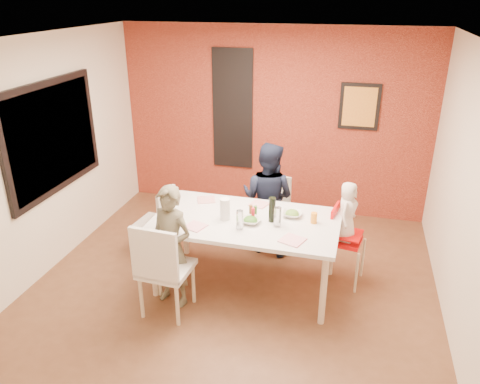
% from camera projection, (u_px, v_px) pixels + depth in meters
% --- Properties ---
extents(ground, '(4.50, 4.50, 0.00)m').
position_uv_depth(ground, '(234.00, 286.00, 5.35)').
color(ground, brown).
rests_on(ground, ground).
extents(ceiling, '(4.50, 4.50, 0.02)m').
position_uv_depth(ceiling, '(232.00, 40.00, 4.28)').
color(ceiling, white).
rests_on(ceiling, wall_back).
extents(wall_back, '(4.50, 0.02, 2.70)m').
position_uv_depth(wall_back, '(273.00, 122.00, 6.82)').
color(wall_back, beige).
rests_on(wall_back, ground).
extents(wall_front, '(4.50, 0.02, 2.70)m').
position_uv_depth(wall_front, '(135.00, 309.00, 2.82)').
color(wall_front, beige).
rests_on(wall_front, ground).
extents(wall_left, '(0.02, 4.50, 2.70)m').
position_uv_depth(wall_left, '(43.00, 159.00, 5.33)').
color(wall_left, beige).
rests_on(wall_left, ground).
extents(wall_right, '(0.02, 4.50, 2.70)m').
position_uv_depth(wall_right, '(468.00, 199.00, 4.30)').
color(wall_right, beige).
rests_on(wall_right, ground).
extents(brick_accent_wall, '(4.50, 0.02, 2.70)m').
position_uv_depth(brick_accent_wall, '(273.00, 122.00, 6.80)').
color(brick_accent_wall, maroon).
rests_on(brick_accent_wall, ground).
extents(picture_window_frame, '(0.05, 1.70, 1.30)m').
position_uv_depth(picture_window_frame, '(53.00, 137.00, 5.42)').
color(picture_window_frame, black).
rests_on(picture_window_frame, wall_left).
extents(picture_window_pane, '(0.02, 1.55, 1.15)m').
position_uv_depth(picture_window_pane, '(54.00, 137.00, 5.42)').
color(picture_window_pane, black).
rests_on(picture_window_pane, wall_left).
extents(glassblock_strip, '(0.55, 0.03, 1.70)m').
position_uv_depth(glassblock_strip, '(233.00, 110.00, 6.86)').
color(glassblock_strip, silver).
rests_on(glassblock_strip, wall_back).
extents(glassblock_surround, '(0.60, 0.03, 1.76)m').
position_uv_depth(glassblock_surround, '(233.00, 110.00, 6.86)').
color(glassblock_surround, black).
rests_on(glassblock_surround, wall_back).
extents(art_print_frame, '(0.54, 0.03, 0.64)m').
position_uv_depth(art_print_frame, '(359.00, 107.00, 6.39)').
color(art_print_frame, black).
rests_on(art_print_frame, wall_back).
extents(art_print_canvas, '(0.44, 0.01, 0.54)m').
position_uv_depth(art_print_canvas, '(359.00, 107.00, 6.38)').
color(art_print_canvas, gold).
rests_on(art_print_canvas, wall_back).
extents(dining_table, '(2.02, 1.14, 0.83)m').
position_uv_depth(dining_table, '(246.00, 225.00, 5.10)').
color(dining_table, silver).
rests_on(dining_table, ground).
extents(chair_near, '(0.52, 0.52, 1.06)m').
position_uv_depth(chair_near, '(162.00, 266.00, 4.65)').
color(chair_near, silver).
rests_on(chair_near, ground).
extents(chair_far, '(0.50, 0.50, 0.90)m').
position_uv_depth(chair_far, '(272.00, 206.00, 6.15)').
color(chair_far, silver).
rests_on(chair_far, ground).
extents(chair_left, '(0.46, 0.46, 0.90)m').
position_uv_depth(chair_left, '(160.00, 218.00, 5.82)').
color(chair_left, silver).
rests_on(chair_left, ground).
extents(high_chair, '(0.45, 0.45, 0.93)m').
position_uv_depth(high_chair, '(343.00, 237.00, 5.26)').
color(high_chair, red).
rests_on(high_chair, ground).
extents(child_near, '(0.55, 0.43, 1.34)m').
position_uv_depth(child_near, '(171.00, 247.00, 4.84)').
color(child_near, brown).
rests_on(child_near, ground).
extents(child_far, '(0.81, 0.69, 1.44)m').
position_uv_depth(child_far, '(268.00, 198.00, 5.86)').
color(child_far, black).
rests_on(child_far, ground).
extents(toddler, '(0.29, 0.38, 0.68)m').
position_uv_depth(toddler, '(347.00, 211.00, 5.12)').
color(toddler, silver).
rests_on(toddler, high_chair).
extents(plate_near_left, '(0.26, 0.26, 0.01)m').
position_uv_depth(plate_near_left, '(195.00, 226.00, 4.90)').
color(plate_near_left, white).
rests_on(plate_near_left, dining_table).
extents(plate_far_mid, '(0.25, 0.25, 0.01)m').
position_uv_depth(plate_far_mid, '(259.00, 204.00, 5.41)').
color(plate_far_mid, white).
rests_on(plate_far_mid, dining_table).
extents(plate_near_right, '(0.28, 0.28, 0.01)m').
position_uv_depth(plate_near_right, '(292.00, 240.00, 4.63)').
color(plate_near_right, white).
rests_on(plate_near_right, dining_table).
extents(plate_far_left, '(0.27, 0.27, 0.01)m').
position_uv_depth(plate_far_left, '(206.00, 200.00, 5.52)').
color(plate_far_left, white).
rests_on(plate_far_left, dining_table).
extents(salad_bowl_a, '(0.23, 0.23, 0.05)m').
position_uv_depth(salad_bowl_a, '(251.00, 221.00, 4.98)').
color(salad_bowl_a, white).
rests_on(salad_bowl_a, dining_table).
extents(salad_bowl_b, '(0.22, 0.22, 0.05)m').
position_uv_depth(salad_bowl_b, '(292.00, 214.00, 5.12)').
color(salad_bowl_b, silver).
rests_on(salad_bowl_b, dining_table).
extents(wine_bottle, '(0.07, 0.07, 0.28)m').
position_uv_depth(wine_bottle, '(272.00, 210.00, 4.97)').
color(wine_bottle, black).
rests_on(wine_bottle, dining_table).
extents(wine_glass_a, '(0.07, 0.07, 0.21)m').
position_uv_depth(wine_glass_a, '(240.00, 220.00, 4.82)').
color(wine_glass_a, silver).
rests_on(wine_glass_a, dining_table).
extents(wine_glass_b, '(0.08, 0.08, 0.22)m').
position_uv_depth(wine_glass_b, '(278.00, 217.00, 4.87)').
color(wine_glass_b, white).
rests_on(wine_glass_b, dining_table).
extents(paper_towel_roll, '(0.11, 0.11, 0.24)m').
position_uv_depth(paper_towel_roll, '(225.00, 209.00, 5.02)').
color(paper_towel_roll, white).
rests_on(paper_towel_roll, dining_table).
extents(condiment_red, '(0.04, 0.04, 0.15)m').
position_uv_depth(condiment_red, '(253.00, 215.00, 5.00)').
color(condiment_red, red).
rests_on(condiment_red, dining_table).
extents(condiment_green, '(0.04, 0.04, 0.14)m').
position_uv_depth(condiment_green, '(255.00, 212.00, 5.08)').
color(condiment_green, '#357025').
rests_on(condiment_green, dining_table).
extents(condiment_brown, '(0.04, 0.04, 0.15)m').
position_uv_depth(condiment_brown, '(251.00, 211.00, 5.07)').
color(condiment_brown, brown).
rests_on(condiment_brown, dining_table).
extents(sippy_cup, '(0.07, 0.07, 0.12)m').
position_uv_depth(sippy_cup, '(314.00, 218.00, 4.96)').
color(sippy_cup, orange).
rests_on(sippy_cup, dining_table).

